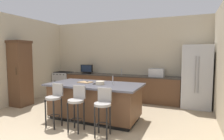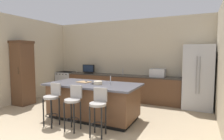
{
  "view_description": "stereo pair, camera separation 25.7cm",
  "coord_description": "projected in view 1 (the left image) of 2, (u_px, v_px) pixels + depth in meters",
  "views": [
    {
      "loc": [
        2.26,
        -2.18,
        1.65
      ],
      "look_at": [
        0.08,
        3.03,
        1.16
      ],
      "focal_mm": 29.61,
      "sensor_mm": 36.0,
      "label": 1
    },
    {
      "loc": [
        2.5,
        -2.08,
        1.65
      ],
      "look_at": [
        0.08,
        3.03,
        1.16
      ],
      "focal_mm": 29.61,
      "sensor_mm": 36.0,
      "label": 2
    }
  ],
  "objects": [
    {
      "name": "cell_phone",
      "position": [
        95.0,
        84.0,
        4.61
      ],
      "size": [
        0.1,
        0.16,
        0.01
      ],
      "primitive_type": "cube",
      "rotation": [
        0.0,
        0.0,
        0.18
      ],
      "color": "black",
      "rests_on": "kitchen_island"
    },
    {
      "name": "cabinet_tower",
      "position": [
        20.0,
        72.0,
        5.85
      ],
      "size": [
        0.55,
        0.58,
        2.07
      ],
      "color": "brown",
      "rests_on": "ground_plane"
    },
    {
      "name": "sink_faucet_island",
      "position": [
        113.0,
        80.0,
        4.47
      ],
      "size": [
        0.02,
        0.02,
        0.22
      ],
      "primitive_type": "cylinder",
      "color": "#B2B2B7",
      "rests_on": "kitchen_island"
    },
    {
      "name": "bar_stool_left",
      "position": [
        54.0,
        101.0,
        4.18
      ],
      "size": [
        0.34,
        0.35,
        0.97
      ],
      "rotation": [
        0.0,
        0.0,
        -0.05
      ],
      "color": "gray",
      "rests_on": "ground_plane"
    },
    {
      "name": "cutting_board",
      "position": [
        85.0,
        82.0,
        4.85
      ],
      "size": [
        0.38,
        0.31,
        0.02
      ],
      "primitive_type": "cube",
      "rotation": [
        0.0,
        0.0,
        -0.14
      ],
      "color": "#A87F51",
      "rests_on": "kitchen_island"
    },
    {
      "name": "refrigerator",
      "position": [
        196.0,
        77.0,
        5.65
      ],
      "size": [
        0.84,
        0.78,
        1.92
      ],
      "color": "#B7BABF",
      "rests_on": "ground_plane"
    },
    {
      "name": "bar_stool_center",
      "position": [
        77.0,
        104.0,
        3.94
      ],
      "size": [
        0.34,
        0.34,
        0.96
      ],
      "rotation": [
        0.0,
        0.0,
        0.03
      ],
      "color": "gray",
      "rests_on": "ground_plane"
    },
    {
      "name": "tv_remote",
      "position": [
        87.0,
        82.0,
        4.88
      ],
      "size": [
        0.15,
        0.15,
        0.02
      ],
      "primitive_type": "cube",
      "rotation": [
        0.0,
        0.0,
        0.78
      ],
      "color": "black",
      "rests_on": "kitchen_island"
    },
    {
      "name": "range_oven",
      "position": [
        64.0,
        83.0,
        7.69
      ],
      "size": [
        0.72,
        0.63,
        0.91
      ],
      "color": "#B7BABF",
      "rests_on": "ground_plane"
    },
    {
      "name": "microwave",
      "position": [
        157.0,
        73.0,
        6.17
      ],
      "size": [
        0.48,
        0.36,
        0.27
      ],
      "primitive_type": "cube",
      "color": "#B7BABF",
      "rests_on": "counter_back"
    },
    {
      "name": "kitchen_island",
      "position": [
        95.0,
        101.0,
        4.71
      ],
      "size": [
        2.35,
        1.21,
        0.9
      ],
      "color": "black",
      "rests_on": "ground_plane"
    },
    {
      "name": "tv_monitor",
      "position": [
        87.0,
        70.0,
        7.15
      ],
      "size": [
        0.51,
        0.16,
        0.34
      ],
      "color": "black",
      "rests_on": "counter_back"
    },
    {
      "name": "sink_faucet_back",
      "position": [
        122.0,
        71.0,
        6.76
      ],
      "size": [
        0.02,
        0.02,
        0.24
      ],
      "primitive_type": "cylinder",
      "color": "#B2B2B7",
      "rests_on": "counter_back"
    },
    {
      "name": "wall_back",
      "position": [
        125.0,
        59.0,
        6.97
      ],
      "size": [
        6.41,
        0.12,
        2.89
      ],
      "primitive_type": "cube",
      "color": "beige",
      "rests_on": "ground_plane"
    },
    {
      "name": "counter_back",
      "position": [
        119.0,
        87.0,
        6.73
      ],
      "size": [
        4.22,
        0.62,
        0.89
      ],
      "color": "brown",
      "rests_on": "ground_plane"
    },
    {
      "name": "bar_stool_right",
      "position": [
        103.0,
        108.0,
        3.7
      ],
      "size": [
        0.34,
        0.36,
        0.96
      ],
      "rotation": [
        0.0,
        0.0,
        0.14
      ],
      "color": "gray",
      "rests_on": "ground_plane"
    },
    {
      "name": "fruit_bowl",
      "position": [
        100.0,
        83.0,
        4.51
      ],
      "size": [
        0.21,
        0.21,
        0.09
      ],
      "primitive_type": "cylinder",
      "color": "beige",
      "rests_on": "kitchen_island"
    },
    {
      "name": "wall_left",
      "position": [
        17.0,
        60.0,
        6.09
      ],
      "size": [
        0.12,
        4.84,
        2.89
      ],
      "primitive_type": "cube",
      "color": "beige",
      "rests_on": "ground_plane"
    }
  ]
}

